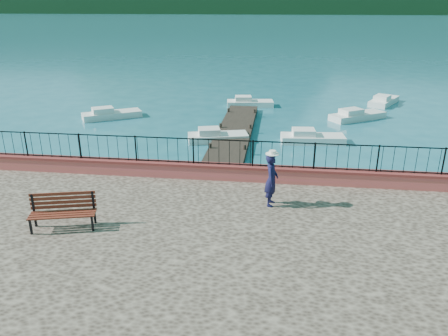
% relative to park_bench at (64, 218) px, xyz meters
% --- Properties ---
extents(ground, '(2000.00, 2000.00, 0.00)m').
position_rel_park_bench_xyz_m(ground, '(5.52, 0.63, -1.51)').
color(ground, '#19596B').
rests_on(ground, ground).
extents(parapet, '(28.00, 0.46, 0.58)m').
position_rel_park_bench_xyz_m(parapet, '(5.52, 4.33, -0.02)').
color(parapet, '#C64750').
rests_on(parapet, promenade).
extents(railing, '(27.00, 0.05, 0.95)m').
position_rel_park_bench_xyz_m(railing, '(5.52, 4.33, 0.75)').
color(railing, black).
rests_on(railing, parapet).
extents(dock, '(2.00, 16.00, 0.30)m').
position_rel_park_bench_xyz_m(dock, '(3.52, 12.63, -1.36)').
color(dock, '#2D231C').
rests_on(dock, ground).
extents(park_bench, '(1.96, 1.06, 1.04)m').
position_rel_park_bench_xyz_m(park_bench, '(0.00, 0.00, 0.00)').
color(park_bench, black).
rests_on(park_bench, promenade).
extents(person, '(0.48, 0.67, 1.74)m').
position_rel_park_bench_xyz_m(person, '(5.96, 2.37, 0.56)').
color(person, '#111133').
rests_on(person, promenade).
extents(hat, '(0.44, 0.44, 0.12)m').
position_rel_park_bench_xyz_m(hat, '(5.96, 2.37, 1.49)').
color(hat, white).
rests_on(hat, person).
extents(boat_0, '(3.57, 2.11, 0.80)m').
position_rel_park_bench_xyz_m(boat_0, '(2.72, 12.82, -1.11)').
color(boat_0, silver).
rests_on(boat_0, ground).
extents(boat_1, '(3.60, 1.60, 0.80)m').
position_rel_park_bench_xyz_m(boat_1, '(8.03, 13.24, -1.11)').
color(boat_1, white).
rests_on(boat_1, ground).
extents(boat_2, '(4.01, 3.27, 0.80)m').
position_rel_park_bench_xyz_m(boat_2, '(11.35, 18.89, -1.11)').
color(boat_2, silver).
rests_on(boat_2, ground).
extents(boat_3, '(3.97, 3.12, 0.80)m').
position_rel_park_bench_xyz_m(boat_3, '(-5.18, 17.11, -1.11)').
color(boat_3, silver).
rests_on(boat_3, ground).
extents(boat_4, '(3.60, 1.75, 0.80)m').
position_rel_park_bench_xyz_m(boat_4, '(3.89, 21.87, -1.11)').
color(boat_4, white).
rests_on(boat_4, ground).
extents(boat_5, '(2.91, 3.86, 0.80)m').
position_rel_park_bench_xyz_m(boat_5, '(14.10, 23.96, -1.11)').
color(boat_5, white).
rests_on(boat_5, ground).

